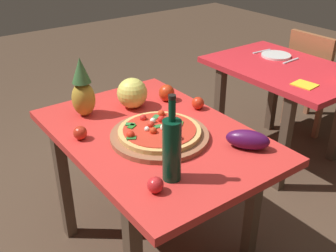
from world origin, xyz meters
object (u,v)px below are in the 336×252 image
tomato_near_board (155,185)px  fork_utensil (262,51)px  wine_bottle (172,149)px  dining_chair (314,76)px  bell_pepper (167,93)px  background_table (283,81)px  dinner_plate (276,55)px  napkin_folded (305,85)px  display_table (155,148)px  melon (132,93)px  eggplant (248,140)px  knife_utensil (291,61)px  tomato_beside_pepper (198,103)px  tomato_at_corner (80,133)px  pizza (159,131)px  pizza_board (160,136)px  pineapple_left (83,90)px

tomato_near_board → fork_utensil: tomato_near_board is taller
wine_bottle → tomato_near_board: (0.03, -0.10, -0.11)m
dining_chair → bell_pepper: size_ratio=8.59×
background_table → dinner_plate: bearing=147.2°
napkin_folded → display_table: bearing=-92.7°
melon → wine_bottle: bearing=-19.0°
wine_bottle → eggplant: size_ratio=1.85×
display_table → knife_utensil: size_ratio=6.70×
wine_bottle → tomato_beside_pepper: (-0.44, 0.51, -0.11)m
melon → dining_chair: bearing=92.2°
dining_chair → fork_utensil: size_ratio=4.72×
fork_utensil → napkin_folded: (0.63, -0.30, -0.00)m
dinner_plate → napkin_folded: bearing=-31.8°
bell_pepper → dinner_plate: (-0.16, 1.13, -0.04)m
tomato_at_corner → napkin_folded: 1.45m
eggplant → pizza: bearing=-139.4°
dining_chair → pizza_board: bearing=103.1°
pizza_board → fork_utensil: 1.56m
dining_chair → napkin_folded: size_ratio=6.07×
background_table → bell_pepper: (-0.03, -1.02, 0.15)m
pizza → tomato_at_corner: 0.38m
pizza → eggplant: eggplant is taller
display_table → bell_pepper: size_ratio=12.19×
pizza → dinner_plate: size_ratio=1.80×
knife_utensil → eggplant: bearing=-63.5°
melon → tomato_near_board: 0.79m
tomato_at_corner → eggplant: bearing=47.6°
pineapple_left → melon: 0.27m
pizza_board → tomato_near_board: 0.42m
fork_utensil → napkin_folded: size_ratio=1.29×
fork_utensil → knife_utensil: (0.28, 0.00, 0.00)m
melon → eggplant: melon is taller
melon → tomato_near_board: bearing=-25.4°
pizza → knife_utensil: pizza is taller
pizza → eggplant: (0.32, 0.27, 0.01)m
dining_chair → tomato_at_corner: size_ratio=12.65×
eggplant → dinner_plate: 1.41m
pizza_board → knife_utensil: bearing=103.9°
eggplant → knife_utensil: size_ratio=1.11×
pizza_board → wine_bottle: wine_bottle is taller
bell_pepper → background_table: bearing=88.4°
tomato_near_board → dinner_plate: 1.87m
bell_pepper → eggplant: 0.65m
pineapple_left → dinner_plate: (-0.05, 1.60, -0.14)m
knife_utensil → display_table: bearing=-81.9°
pizza_board → tomato_beside_pepper: bearing=111.6°
background_table → fork_utensil: size_ratio=5.88×
bell_pepper → tomato_beside_pepper: size_ratio=1.44×
wine_bottle → fork_utensil: wine_bottle is taller
background_table → pizza: bearing=-76.8°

